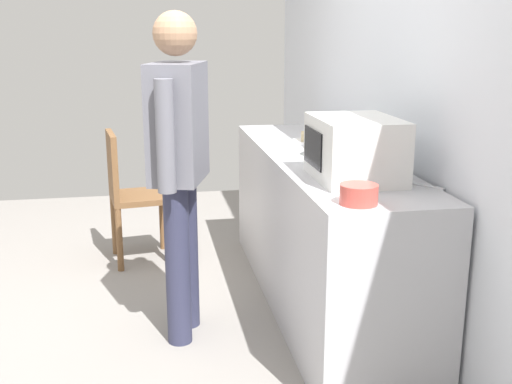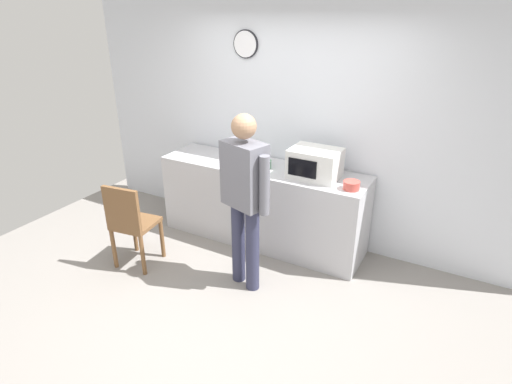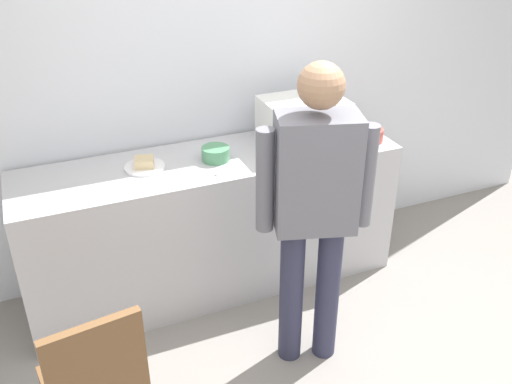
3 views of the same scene
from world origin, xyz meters
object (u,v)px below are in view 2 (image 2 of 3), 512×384
(microwave, at_px, (315,163))
(wooden_chair, at_px, (131,222))
(sandwich_plate, at_px, (233,158))
(spoon_utensil, at_px, (342,171))
(salad_bowl, at_px, (351,185))
(person_standing, at_px, (245,191))
(cereal_bowl, at_px, (264,164))
(fork_utensil, at_px, (257,172))

(microwave, bearing_deg, wooden_chair, -143.79)
(sandwich_plate, xyz_separation_m, spoon_utensil, (1.22, 0.24, -0.02))
(salad_bowl, xyz_separation_m, wooden_chair, (-1.96, -0.99, -0.44))
(sandwich_plate, distance_m, person_standing, 1.10)
(person_standing, bearing_deg, sandwich_plate, 127.23)
(cereal_bowl, height_order, person_standing, person_standing)
(cereal_bowl, xyz_separation_m, spoon_utensil, (0.79, 0.29, -0.04))
(fork_utensil, bearing_deg, microwave, 16.27)
(microwave, xyz_separation_m, cereal_bowl, (-0.59, -0.01, -0.11))
(microwave, relative_size, salad_bowl, 3.12)
(fork_utensil, bearing_deg, person_standing, -70.20)
(microwave, height_order, person_standing, person_standing)
(spoon_utensil, height_order, person_standing, person_standing)
(microwave, relative_size, spoon_utensil, 2.94)
(fork_utensil, relative_size, spoon_utensil, 1.00)
(salad_bowl, height_order, person_standing, person_standing)
(spoon_utensil, relative_size, person_standing, 0.10)
(fork_utensil, bearing_deg, cereal_bowl, 91.33)
(salad_bowl, height_order, wooden_chair, salad_bowl)
(sandwich_plate, height_order, salad_bowl, salad_bowl)
(salad_bowl, bearing_deg, person_standing, -138.16)
(microwave, distance_m, person_standing, 0.90)
(fork_utensil, distance_m, person_standing, 0.70)
(cereal_bowl, bearing_deg, spoon_utensil, 20.02)
(spoon_utensil, bearing_deg, salad_bowl, -61.34)
(spoon_utensil, xyz_separation_m, wooden_chair, (-1.74, -1.40, -0.40))
(person_standing, bearing_deg, cereal_bowl, 106.28)
(person_standing, bearing_deg, spoon_utensil, 63.35)
(microwave, relative_size, fork_utensil, 2.94)
(sandwich_plate, distance_m, cereal_bowl, 0.43)
(fork_utensil, height_order, wooden_chair, wooden_chair)
(salad_bowl, bearing_deg, spoon_utensil, 118.66)
(microwave, height_order, fork_utensil, microwave)
(sandwich_plate, distance_m, fork_utensil, 0.48)
(sandwich_plate, xyz_separation_m, fork_utensil, (0.43, -0.22, -0.02))
(salad_bowl, xyz_separation_m, fork_utensil, (-1.01, -0.05, -0.04))
(microwave, bearing_deg, fork_utensil, -163.73)
(microwave, xyz_separation_m, spoon_utensil, (0.21, 0.28, -0.15))
(spoon_utensil, bearing_deg, fork_utensil, -150.12)
(sandwich_plate, relative_size, person_standing, 0.14)
(salad_bowl, height_order, fork_utensil, salad_bowl)
(fork_utensil, bearing_deg, salad_bowl, 2.55)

